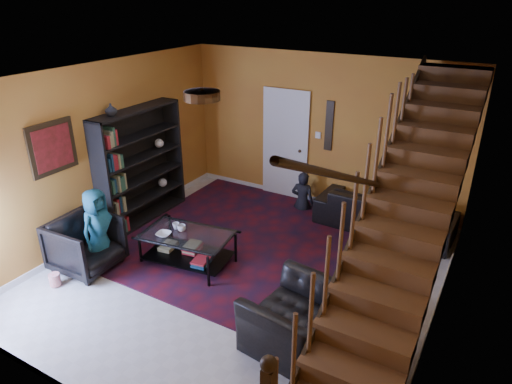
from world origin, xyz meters
TOP-DOWN VIEW (x-y plane):
  - floor at (0.00, 0.00)m, footprint 5.50×5.50m
  - room at (-1.33, 1.33)m, footprint 5.50×5.50m
  - staircase at (2.12, -0.00)m, footprint 0.95×5.02m
  - bookshelf at (-2.40, 0.60)m, footprint 0.35×1.80m
  - door at (-0.70, 2.73)m, footprint 0.82×0.05m
  - framed_picture at (-2.57, -0.90)m, footprint 0.04×0.74m
  - wall_hanging at (0.15, 2.73)m, footprint 0.14×0.03m
  - ceiling_fixture at (0.00, -0.80)m, footprint 0.40×0.40m
  - rug at (-0.54, 0.93)m, footprint 3.59×4.10m
  - sofa at (1.40, 2.30)m, footprint 2.30×0.97m
  - armchair_left at (-2.05, -1.03)m, footprint 0.90×0.88m
  - armchair_right at (1.27, -0.93)m, footprint 1.08×1.20m
  - person_adult_a at (-0.13, 2.35)m, footprint 0.46×0.33m
  - person_adult_b at (1.50, 2.35)m, footprint 0.65×0.51m
  - person_child at (-1.95, -0.84)m, footprint 0.42×0.62m
  - coffee_table at (-0.85, -0.19)m, footprint 1.40×0.94m
  - cup_a at (-0.97, -0.15)m, footprint 0.15×0.15m
  - cup_b at (-1.09, -0.14)m, footprint 0.12×0.12m
  - bowl at (-1.11, -0.40)m, footprint 0.25×0.25m
  - vase at (-2.41, 0.10)m, footprint 0.18×0.18m
  - popcorn_bucket at (-2.10, -1.58)m, footprint 0.18×0.18m

SIDE VIEW (x-z plane):
  - floor at x=0.00m, z-range 0.00..0.00m
  - rug at x=-0.54m, z-range 0.00..0.02m
  - room at x=-1.33m, z-range -2.70..2.80m
  - popcorn_bucket at x=-2.10m, z-range 0.02..0.19m
  - person_adult_a at x=-0.13m, z-range -0.45..0.74m
  - person_adult_b at x=1.50m, z-range -0.45..0.87m
  - coffee_table at x=-0.85m, z-range 0.04..0.54m
  - sofa at x=1.40m, z-range 0.00..0.66m
  - armchair_right at x=1.27m, z-range 0.00..0.70m
  - armchair_left at x=-2.05m, z-range 0.00..0.79m
  - bowl at x=-1.11m, z-range 0.50..0.55m
  - cup_b at x=-1.09m, z-range 0.50..0.60m
  - cup_a at x=-0.97m, z-range 0.50..0.60m
  - person_child at x=-1.95m, z-range 0.00..1.22m
  - bookshelf at x=-2.40m, z-range -0.04..1.96m
  - door at x=-0.70m, z-range 0.00..2.05m
  - staircase at x=2.12m, z-range -0.19..2.99m
  - wall_hanging at x=0.15m, z-range 1.10..2.00m
  - framed_picture at x=-2.57m, z-range 1.38..2.12m
  - vase at x=-2.41m, z-range 2.00..2.19m
  - ceiling_fixture at x=0.00m, z-range 2.69..2.79m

